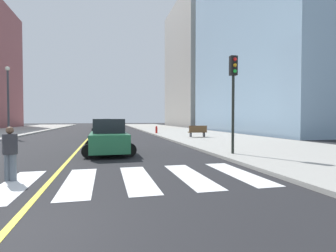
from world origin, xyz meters
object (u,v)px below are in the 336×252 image
at_px(park_bench, 198,132).
at_px(street_lamp, 8,95).
at_px(car_white_second, 107,123).
at_px(car_black_third, 104,130).
at_px(car_yellow_nearest, 107,127).
at_px(pedestrian_crossing, 10,151).
at_px(traffic_light_near_corner, 233,85).
at_px(car_green_fourth, 109,138).
at_px(fire_hydrant, 156,130).

xyz_separation_m(park_bench, street_lamp, (-18.60, 6.02, 3.72)).
relative_size(car_white_second, car_black_third, 1.02).
bearing_deg(car_yellow_nearest, car_black_third, 90.30).
bearing_deg(street_lamp, pedestrian_crossing, -71.78).
bearing_deg(car_black_third, traffic_light_near_corner, 118.36).
height_order(car_green_fourth, traffic_light_near_corner, traffic_light_near_corner).
bearing_deg(car_yellow_nearest, street_lamp, 28.78).
relative_size(pedestrian_crossing, street_lamp, 0.24).
height_order(pedestrian_crossing, street_lamp, street_lamp).
xyz_separation_m(car_green_fourth, street_lamp, (-10.00, 15.33, 3.50)).
height_order(car_yellow_nearest, pedestrian_crossing, car_yellow_nearest).
relative_size(car_yellow_nearest, fire_hydrant, 4.45).
distance_m(car_green_fourth, fire_hydrant, 17.80).
bearing_deg(fire_hydrant, car_black_third, -132.18).
relative_size(car_white_second, traffic_light_near_corner, 0.87).
height_order(car_green_fourth, fire_hydrant, car_green_fourth).
height_order(car_green_fourth, street_lamp, street_lamp).
height_order(car_yellow_nearest, traffic_light_near_corner, traffic_light_near_corner).
height_order(car_black_third, fire_hydrant, car_black_third).
distance_m(car_yellow_nearest, park_bench, 14.07).
bearing_deg(street_lamp, car_yellow_nearest, 26.99).
bearing_deg(traffic_light_near_corner, car_white_second, -82.90).
bearing_deg(park_bench, traffic_light_near_corner, 172.00).
relative_size(car_yellow_nearest, car_white_second, 0.91).
bearing_deg(park_bench, pedestrian_crossing, 145.41).
bearing_deg(traffic_light_near_corner, pedestrian_crossing, 19.00).
distance_m(car_yellow_nearest, car_green_fourth, 20.39).
distance_m(park_bench, pedestrian_crossing, 19.01).
xyz_separation_m(car_white_second, car_black_third, (-0.34, -37.81, 0.00)).
relative_size(car_white_second, car_green_fourth, 1.00).
distance_m(pedestrian_crossing, street_lamp, 22.41).
height_order(park_bench, fire_hydrant, park_bench).
height_order(traffic_light_near_corner, pedestrian_crossing, traffic_light_near_corner).
bearing_deg(fire_hydrant, car_yellow_nearest, 148.93).
xyz_separation_m(car_yellow_nearest, pedestrian_crossing, (-3.01, -26.09, 0.13)).
relative_size(park_bench, fire_hydrant, 2.06).
height_order(car_white_second, pedestrian_crossing, car_white_second).
bearing_deg(traffic_light_near_corner, fire_hydrant, -89.08).
xyz_separation_m(pedestrian_crossing, fire_hydrant, (9.01, 22.47, -0.36)).
bearing_deg(car_yellow_nearest, pedestrian_crossing, 85.21).
bearing_deg(street_lamp, car_green_fourth, -56.89).
bearing_deg(traffic_light_near_corner, car_yellow_nearest, -74.59).
xyz_separation_m(park_bench, fire_hydrant, (-2.67, 7.47, -0.11)).
bearing_deg(traffic_light_near_corner, park_bench, -101.30).
bearing_deg(pedestrian_crossing, car_black_third, 98.27).
distance_m(car_black_third, car_green_fourth, 9.86).
relative_size(fire_hydrant, street_lamp, 0.12).
distance_m(car_black_third, street_lamp, 11.65).
height_order(car_green_fourth, park_bench, car_green_fourth).
relative_size(car_white_second, park_bench, 2.38).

